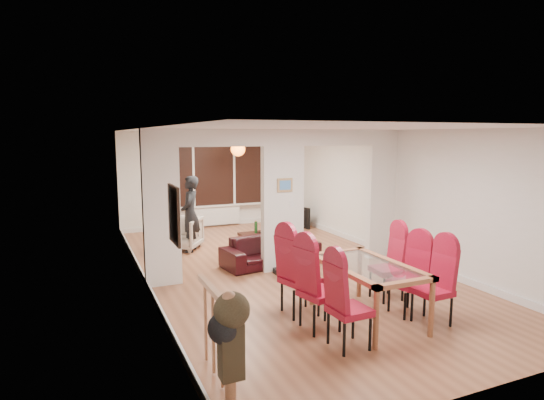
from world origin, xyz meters
TOP-DOWN VIEW (x-y plane):
  - floor at (0.00, 0.00)m, footprint 5.00×9.00m
  - room_walls at (0.00, 0.00)m, footprint 5.00×9.00m
  - divider_wall at (0.00, 0.00)m, footprint 5.00×0.18m
  - bay_window_blinds at (0.00, 4.44)m, footprint 3.00×0.08m
  - radiator at (0.00, 4.40)m, footprint 1.40×0.08m
  - pendant_light at (0.30, 3.30)m, footprint 0.36×0.36m
  - stair_newel at (-2.25, -3.20)m, footprint 0.40×1.20m
  - wall_poster at (-2.47, -2.40)m, footprint 0.04×0.52m
  - pillar_photo at (0.00, -0.10)m, footprint 0.30×0.03m
  - dining_table at (0.07, -2.57)m, footprint 0.93×1.66m
  - dining_chair_la at (-0.61, -3.18)m, footprint 0.46×0.46m
  - dining_chair_lb at (-0.67, -2.59)m, footprint 0.54×0.54m
  - dining_chair_lc at (-0.67, -2.03)m, footprint 0.56×0.56m
  - dining_chair_ra at (0.77, -3.05)m, footprint 0.45×0.45m
  - dining_chair_rb at (0.70, -2.64)m, footprint 0.51×0.51m
  - dining_chair_rc at (0.81, -2.04)m, footprint 0.46×0.46m
  - sofa at (-0.06, 0.40)m, footprint 2.00×1.01m
  - armchair at (-1.39, 2.27)m, footprint 1.07×1.07m
  - person at (-1.25, 2.03)m, footprint 0.70×0.59m
  - television at (2.00, 3.47)m, footprint 1.00×0.29m
  - coffee_table at (0.44, 2.28)m, footprint 1.01×0.73m
  - bottle at (0.36, 2.26)m, footprint 0.07×0.07m
  - bowl at (0.51, 2.19)m, footprint 0.23×0.23m
  - shoes at (-0.14, -0.25)m, footprint 0.23×0.25m

SIDE VIEW (x-z plane):
  - floor at x=0.00m, z-range -0.01..0.01m
  - shoes at x=-0.14m, z-range 0.00..0.10m
  - coffee_table at x=0.44m, z-range 0.00..0.21m
  - bowl at x=0.51m, z-range 0.21..0.27m
  - sofa at x=-0.06m, z-range 0.00..0.56m
  - television at x=2.00m, z-range 0.00..0.57m
  - radiator at x=0.00m, z-range 0.05..0.55m
  - armchair at x=-1.39m, z-range 0.00..0.71m
  - bottle at x=0.36m, z-range 0.21..0.50m
  - dining_table at x=0.07m, z-range 0.00..0.78m
  - dining_chair_rb at x=0.70m, z-range 0.00..1.05m
  - dining_chair_rc at x=0.81m, z-range 0.00..1.06m
  - dining_chair_ra at x=0.77m, z-range 0.00..1.07m
  - dining_chair_la at x=-0.61m, z-range 0.00..1.08m
  - stair_newel at x=-2.25m, z-range 0.00..1.10m
  - dining_chair_lb at x=-0.67m, z-range 0.00..1.13m
  - dining_chair_lc at x=-0.67m, z-range 0.00..1.16m
  - person at x=-1.25m, z-range 0.00..1.64m
  - room_walls at x=0.00m, z-range 0.00..2.60m
  - divider_wall at x=0.00m, z-range 0.00..2.60m
  - bay_window_blinds at x=0.00m, z-range 0.60..2.40m
  - wall_poster at x=-2.47m, z-range 1.27..1.94m
  - pillar_photo at x=0.00m, z-range 1.48..1.73m
  - pendant_light at x=0.30m, z-range 1.97..2.33m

